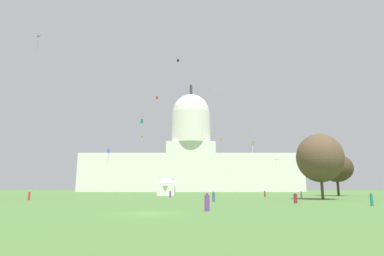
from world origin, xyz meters
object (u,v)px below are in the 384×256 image
(kite_lime_low, at_px, (230,175))
(person_maroon_aisle_center, at_px, (266,194))
(kite_turquoise_low, at_px, (143,121))
(kite_green_mid, at_px, (219,90))
(event_tent, at_px, (167,187))
(person_purple_front_right, at_px, (171,194))
(kite_blue_low, at_px, (109,152))
(person_red_lawn_far_right, at_px, (30,196))
(tree_east_far, at_px, (321,158))
(tree_east_mid, at_px, (338,168))
(kite_gold_mid, at_px, (143,138))
(person_denim_edge_west, at_px, (215,197))
(kite_violet_high, at_px, (38,38))
(person_purple_back_right, at_px, (208,203))
(kite_pink_low, at_px, (336,155))
(kite_orange_mid, at_px, (222,138))
(kite_white_low, at_px, (253,144))
(kite_yellow_high, at_px, (176,106))
(kite_red_high, at_px, (158,98))
(kite_black_high, at_px, (179,61))
(kite_magenta_low, at_px, (277,161))
(person_white_front_left, at_px, (302,195))
(person_teal_front_center, at_px, (373,200))
(capitol_building, at_px, (192,158))
(kite_cyan_mid, at_px, (254,129))
(person_maroon_back_left, at_px, (297,198))

(kite_lime_low, bearing_deg, person_maroon_aisle_center, 88.66)
(kite_turquoise_low, xyz_separation_m, kite_green_mid, (16.94, 31.59, 16.18))
(event_tent, height_order, person_purple_front_right, event_tent)
(kite_blue_low, bearing_deg, person_purple_front_right, -10.46)
(person_purple_front_right, distance_m, kite_turquoise_low, 23.60)
(person_maroon_aisle_center, height_order, person_red_lawn_far_right, person_red_lawn_far_right)
(event_tent, xyz_separation_m, tree_east_far, (33.06, -32.21, 5.47))
(tree_east_mid, bearing_deg, kite_gold_mid, 140.60)
(person_denim_edge_west, xyz_separation_m, kite_violet_high, (-42.80, 21.25, 38.64))
(person_purple_back_right, relative_size, kite_pink_low, 1.48)
(kite_orange_mid, relative_size, kite_white_low, 0.96)
(event_tent, xyz_separation_m, kite_yellow_high, (-2.34, 78.58, 45.72))
(kite_orange_mid, height_order, kite_red_high, kite_red_high)
(kite_black_high, bearing_deg, kite_magenta_low, 120.47)
(person_white_front_left, xyz_separation_m, kite_lime_low, (-6.99, 77.12, 7.38))
(kite_orange_mid, bearing_deg, person_teal_front_center, 172.62)
(tree_east_far, distance_m, person_teal_front_center, 24.11)
(person_maroon_aisle_center, xyz_separation_m, kite_turquoise_low, (-28.17, -25.45, 13.67))
(tree_east_mid, relative_size, kite_blue_low, 3.12)
(kite_white_low, bearing_deg, capitol_building, 105.52)
(person_maroon_aisle_center, distance_m, kite_violet_high, 70.34)
(kite_blue_low, bearing_deg, kite_black_high, 14.54)
(person_white_front_left, xyz_separation_m, kite_cyan_mid, (9.96, 100.57, 33.94))
(tree_east_mid, xyz_separation_m, person_white_front_left, (-17.82, -20.89, -7.25))
(person_white_front_left, bearing_deg, kite_lime_low, 0.17)
(capitol_building, xyz_separation_m, kite_lime_low, (17.82, -54.98, -13.49))
(person_teal_front_center, relative_size, person_maroon_aisle_center, 0.96)
(kite_cyan_mid, bearing_deg, person_purple_front_right, 59.15)
(kite_turquoise_low, bearing_deg, kite_cyan_mid, -118.96)
(tree_east_far, xyz_separation_m, kite_black_high, (-29.83, 29.30, 32.92))
(person_teal_front_center, relative_size, kite_violet_high, 0.42)
(capitol_building, relative_size, kite_cyan_mid, 44.62)
(tree_east_far, bearing_deg, kite_turquoise_low, -171.42)
(kite_cyan_mid, bearing_deg, person_maroon_back_left, 72.83)
(kite_gold_mid, bearing_deg, person_maroon_aisle_center, 2.51)
(person_purple_back_right, distance_m, kite_magenta_low, 84.81)
(kite_red_high, xyz_separation_m, kite_violet_high, (-21.59, -79.76, -7.91))
(kite_black_high, xyz_separation_m, kite_blue_low, (-23.08, 10.73, -27.21))
(kite_turquoise_low, height_order, kite_green_mid, kite_green_mid)
(kite_turquoise_low, bearing_deg, person_maroon_back_left, 148.71)
(person_white_front_left, distance_m, kite_green_mid, 38.67)
(person_maroon_back_left, bearing_deg, kite_violet_high, -67.88)
(tree_east_far, relative_size, person_red_lawn_far_right, 7.44)
(kite_lime_low, relative_size, kite_violet_high, 0.94)
(person_purple_back_right, distance_m, person_red_lawn_far_right, 41.92)
(event_tent, height_order, kite_blue_low, kite_blue_low)
(person_maroon_aisle_center, height_order, person_purple_back_right, person_purple_back_right)
(person_maroon_back_left, bearing_deg, event_tent, -106.30)
(person_maroon_back_left, bearing_deg, person_purple_front_right, -96.93)
(person_purple_front_right, bearing_deg, tree_east_mid, 179.05)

